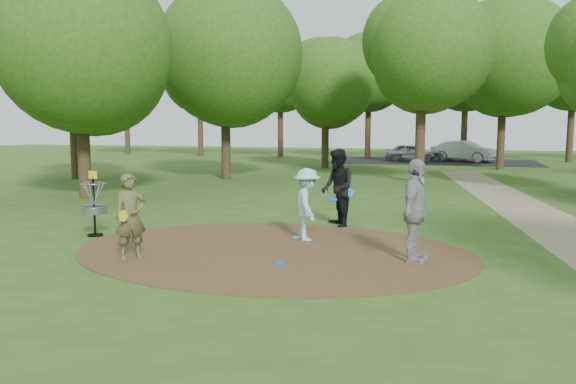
# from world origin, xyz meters

# --- Properties ---
(ground) EXTENTS (100.00, 100.00, 0.00)m
(ground) POSITION_xyz_m (0.00, 0.00, 0.00)
(ground) COLOR #2D5119
(ground) RESTS_ON ground
(dirt_clearing) EXTENTS (8.40, 8.40, 0.02)m
(dirt_clearing) POSITION_xyz_m (0.00, 0.00, 0.01)
(dirt_clearing) COLOR #47301C
(dirt_clearing) RESTS_ON ground
(parking_lot) EXTENTS (14.00, 8.00, 0.01)m
(parking_lot) POSITION_xyz_m (2.00, 30.00, 0.00)
(parking_lot) COLOR black
(parking_lot) RESTS_ON ground
(player_observer_with_disc) EXTENTS (0.71, 0.72, 1.68)m
(player_observer_with_disc) POSITION_xyz_m (-2.41, -1.43, 0.84)
(player_observer_with_disc) COLOR brown
(player_observer_with_disc) RESTS_ON ground
(player_throwing_with_disc) EXTENTS (1.22, 1.22, 1.65)m
(player_throwing_with_disc) POSITION_xyz_m (0.44, 1.24, 0.82)
(player_throwing_with_disc) COLOR #96DAE0
(player_throwing_with_disc) RESTS_ON ground
(player_walking_with_disc) EXTENTS (1.14, 1.22, 2.01)m
(player_walking_with_disc) POSITION_xyz_m (0.73, 3.19, 1.00)
(player_walking_with_disc) COLOR black
(player_walking_with_disc) RESTS_ON ground
(player_waiting_with_disc) EXTENTS (0.66, 1.22, 1.99)m
(player_waiting_with_disc) POSITION_xyz_m (2.92, -0.13, 0.99)
(player_waiting_with_disc) COLOR #969699
(player_waiting_with_disc) RESTS_ON ground
(disc_ground_cyan) EXTENTS (0.22, 0.22, 0.02)m
(disc_ground_cyan) POSITION_xyz_m (0.16, 1.41, 0.03)
(disc_ground_cyan) COLOR #17B7B9
(disc_ground_cyan) RESTS_ON dirt_clearing
(disc_ground_blue) EXTENTS (0.22, 0.22, 0.02)m
(disc_ground_blue) POSITION_xyz_m (0.51, -1.06, 0.03)
(disc_ground_blue) COLOR blue
(disc_ground_blue) RESTS_ON dirt_clearing
(car_left) EXTENTS (3.69, 1.71, 1.23)m
(car_left) POSITION_xyz_m (0.38, 30.06, 0.61)
(car_left) COLOR #AEB0B6
(car_left) RESTS_ON ground
(car_right) EXTENTS (4.70, 3.21, 1.47)m
(car_right) POSITION_xyz_m (4.06, 30.36, 0.73)
(car_right) COLOR #B0B4B8
(car_right) RESTS_ON ground
(disc_golf_basket) EXTENTS (0.63, 0.63, 1.54)m
(disc_golf_basket) POSITION_xyz_m (-4.50, 0.30, 0.87)
(disc_golf_basket) COLOR black
(disc_golf_basket) RESTS_ON ground
(tree_ring) EXTENTS (36.90, 45.65, 9.59)m
(tree_ring) POSITION_xyz_m (1.14, 10.19, 5.28)
(tree_ring) COLOR #332316
(tree_ring) RESTS_ON ground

